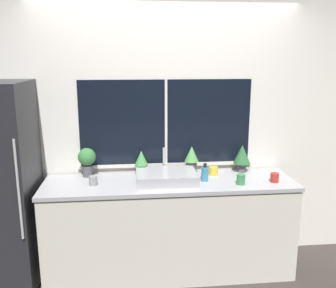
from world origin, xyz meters
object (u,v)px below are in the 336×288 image
(sink, at_px, (166,176))
(potted_plant_center_right, at_px, (192,158))
(mug_green, at_px, (241,179))
(potted_plant_far_right, at_px, (242,156))
(soap_bottle, at_px, (205,174))
(potted_plant_far_left, at_px, (87,159))
(potted_plant_center_left, at_px, (141,162))
(mug_yellow, at_px, (213,171))
(mug_grey, at_px, (93,181))
(mug_red, at_px, (275,178))

(sink, bearing_deg, potted_plant_center_right, 38.96)
(sink, relative_size, mug_green, 5.88)
(sink, distance_m, potted_plant_far_right, 0.81)
(sink, height_order, soap_bottle, sink)
(mug_green, bearing_deg, potted_plant_far_left, 164.89)
(potted_plant_center_left, relative_size, mug_yellow, 2.83)
(mug_green, bearing_deg, mug_grey, 174.95)
(potted_plant_far_left, height_order, soap_bottle, potted_plant_far_left)
(mug_yellow, xyz_separation_m, mug_red, (0.50, -0.26, 0.00))
(potted_plant_far_left, bearing_deg, mug_red, -11.33)
(mug_red, bearing_deg, soap_bottle, 171.32)
(potted_plant_far_right, relative_size, mug_yellow, 3.19)
(potted_plant_far_left, height_order, mug_green, potted_plant_far_left)
(potted_plant_center_left, height_order, mug_grey, potted_plant_center_left)
(soap_bottle, xyz_separation_m, mug_red, (0.62, -0.10, -0.03))
(sink, xyz_separation_m, mug_green, (0.65, -0.16, 0.00))
(sink, xyz_separation_m, mug_yellow, (0.47, 0.14, -0.01))
(soap_bottle, xyz_separation_m, mug_grey, (-1.00, -0.01, -0.03))
(mug_red, bearing_deg, potted_plant_far_right, 121.02)
(sink, distance_m, mug_grey, 0.65)
(mug_grey, bearing_deg, potted_plant_center_right, 15.58)
(sink, relative_size, mug_grey, 6.57)
(potted_plant_far_right, bearing_deg, potted_plant_center_left, 180.00)
(mug_grey, xyz_separation_m, mug_red, (1.62, -0.08, 0.00))
(soap_bottle, bearing_deg, potted_plant_far_left, 167.17)
(potted_plant_center_right, height_order, mug_yellow, potted_plant_center_right)
(sink, xyz_separation_m, mug_grey, (-0.65, -0.04, -0.00))
(potted_plant_center_right, distance_m, mug_yellow, 0.24)
(potted_plant_center_right, relative_size, mug_red, 3.20)
(potted_plant_center_right, bearing_deg, potted_plant_far_left, 180.00)
(potted_plant_far_right, height_order, mug_grey, potted_plant_far_right)
(potted_plant_far_right, xyz_separation_m, mug_green, (-0.12, -0.37, -0.11))
(soap_bottle, xyz_separation_m, mug_green, (0.30, -0.13, -0.02))
(potted_plant_far_left, distance_m, mug_red, 1.74)
(potted_plant_center_left, bearing_deg, mug_green, -23.21)
(potted_plant_far_left, bearing_deg, mug_grey, -73.88)
(sink, height_order, mug_green, sink)
(potted_plant_center_right, bearing_deg, mug_green, -44.24)
(mug_grey, bearing_deg, sink, 3.54)
(potted_plant_far_left, bearing_deg, soap_bottle, -12.83)
(potted_plant_center_left, xyz_separation_m, mug_yellow, (0.68, -0.08, -0.09))
(potted_plant_far_right, bearing_deg, mug_green, -107.69)
(potted_plant_far_left, distance_m, mug_grey, 0.30)
(soap_bottle, relative_size, mug_yellow, 1.97)
(potted_plant_far_left, relative_size, potted_plant_far_right, 1.02)
(soap_bottle, bearing_deg, mug_green, -22.89)
(potted_plant_center_left, height_order, mug_green, potted_plant_center_left)
(potted_plant_far_right, bearing_deg, soap_bottle, -149.57)
(potted_plant_center_right, distance_m, soap_bottle, 0.27)
(potted_plant_far_left, bearing_deg, potted_plant_center_right, 0.00)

